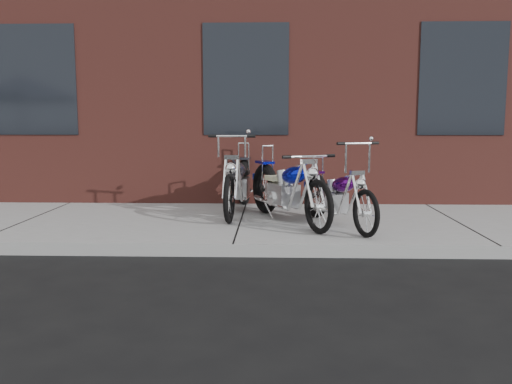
{
  "coord_description": "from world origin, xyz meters",
  "views": [
    {
      "loc": [
        0.45,
        -5.98,
        1.54
      ],
      "look_at": [
        0.24,
        0.8,
        0.64
      ],
      "focal_mm": 38.0,
      "sensor_mm": 36.0,
      "label": 1
    }
  ],
  "objects": [
    {
      "name": "sidewalk",
      "position": [
        0.0,
        1.5,
        0.07
      ],
      "size": [
        22.0,
        3.0,
        0.15
      ],
      "primitive_type": "cube",
      "color": "gray",
      "rests_on": "ground"
    },
    {
      "name": "building_brick",
      "position": [
        0.0,
        8.0,
        4.0
      ],
      "size": [
        22.0,
        10.0,
        8.0
      ],
      "primitive_type": "cube",
      "color": "brown",
      "rests_on": "ground"
    },
    {
      "name": "chopper_blue",
      "position": [
        0.65,
        1.4,
        0.57
      ],
      "size": [
        1.07,
        2.18,
        1.02
      ],
      "rotation": [
        0.0,
        0.0,
        -1.14
      ],
      "color": "black",
      "rests_on": "sidewalk"
    },
    {
      "name": "chopper_third",
      "position": [
        -0.08,
        2.15,
        0.57
      ],
      "size": [
        0.57,
        2.35,
        1.19
      ],
      "rotation": [
        0.0,
        0.0,
        -1.64
      ],
      "color": "black",
      "rests_on": "sidewalk"
    },
    {
      "name": "chopper_purple",
      "position": [
        1.29,
        1.12,
        0.51
      ],
      "size": [
        0.82,
        1.92,
        1.13
      ],
      "rotation": [
        0.0,
        0.0,
        -1.21
      ],
      "color": "black",
      "rests_on": "sidewalk"
    },
    {
      "name": "ground",
      "position": [
        0.0,
        0.0,
        0.0
      ],
      "size": [
        120.0,
        120.0,
        0.0
      ],
      "primitive_type": "plane",
      "color": "black",
      "rests_on": "ground"
    }
  ]
}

